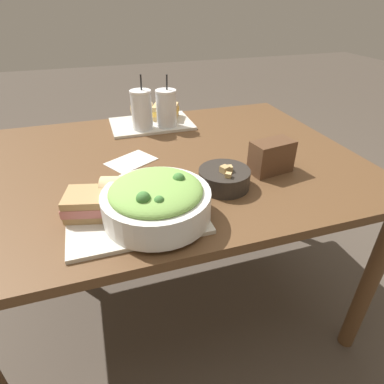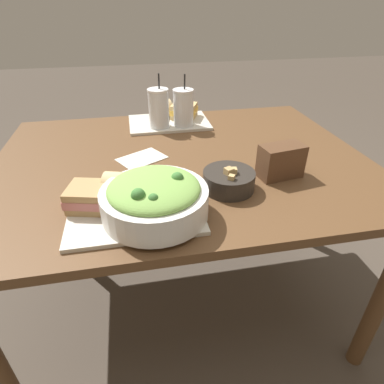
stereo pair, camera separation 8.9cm
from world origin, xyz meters
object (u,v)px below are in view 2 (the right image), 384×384
Objects in this scene: napkin_folded at (142,159)px; baguette_far at (162,108)px; drink_cup_red at (183,109)px; baguette_near at (125,186)px; sandwich_far at (184,111)px; sandwich_near at (90,197)px; drink_cup_dark at (159,110)px; soup_bowl at (229,180)px; chip_bag at (281,161)px; salad_bowl at (155,197)px.

baguette_far is at bearing 73.82° from napkin_folded.
baguette_near is at bearing -115.60° from drink_cup_red.
sandwich_near is at bearing -94.98° from sandwich_far.
sandwich_near and sandwich_far have the same top height.
drink_cup_dark reaches higher than baguette_near.
chip_bag is (0.19, 0.05, 0.02)m from soup_bowl.
baguette_near is 1.19× the size of baguette_far.
drink_cup_dark reaches higher than sandwich_near.
napkin_folded is (-0.13, -0.43, -0.05)m from baguette_far.
salad_bowl is 0.81m from baguette_far.
baguette_near is at bearing -178.49° from soup_bowl.
napkin_folded is at bearing 133.88° from soup_bowl.
chip_bag is at bearing -55.56° from drink_cup_dark.
salad_bowl is at bearing -125.23° from baguette_near.
salad_bowl is 0.19m from sandwich_near.
sandwich_near is at bearing -174.69° from soup_bowl.
drink_cup_red is at bearing 72.49° from sandwich_near.
baguette_near is 0.55× the size of drink_cup_dark.
soup_bowl is (0.24, 0.11, -0.03)m from salad_bowl.
soup_bowl is at bearing 171.68° from baguette_far.
napkin_folded is (-0.10, -0.29, -0.09)m from drink_cup_dark.
napkin_folded is at bearing 144.54° from chip_bag.
baguette_far is 0.70× the size of chip_bag.
drink_cup_dark is (-0.03, -0.15, 0.04)m from baguette_far.
drink_cup_dark reaches higher than drink_cup_red.
soup_bowl is 0.56m from drink_cup_red.
soup_bowl is 0.41m from sandwich_near.
drink_cup_dark reaches higher than chip_bag.
drink_cup_red reaches higher than sandwich_far.
drink_cup_dark is 0.11m from drink_cup_red.
napkin_folded is (-0.02, 0.37, -0.06)m from salad_bowl.
baguette_far is at bearing 83.12° from sandwich_near.
baguette_far is at bearing 119.31° from drink_cup_red.
sandwich_far is (0.21, 0.77, -0.02)m from salad_bowl.
drink_cup_red reaches higher than baguette_near.
sandwich_far is at bearing -130.17° from baguette_far.
sandwich_near is 0.61m from chip_bag.
drink_cup_dark is at bearing -116.82° from sandwich_far.
drink_cup_dark reaches higher than napkin_folded.
baguette_far is at bearing -177.44° from sandwich_far.
baguette_near is 0.59m from drink_cup_dark.
baguette_near reaches higher than napkin_folded.
drink_cup_dark is at bearing 0.60° from baguette_near.
chip_bag is (0.60, 0.09, 0.01)m from sandwich_near.
baguette_far is at bearing 79.36° from drink_cup_dark.
salad_bowl reaches higher than baguette_far.
salad_bowl is at bearing -155.64° from soup_bowl.
drink_cup_dark is (0.26, 0.59, 0.05)m from sandwich_near.
chip_bag reaches higher than soup_bowl.
napkin_folded is (0.16, 0.30, -0.04)m from sandwich_near.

